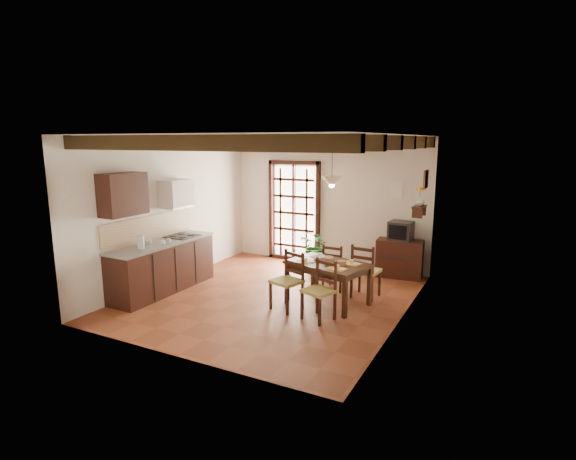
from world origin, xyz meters
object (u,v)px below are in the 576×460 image
Objects in this scene: kitchen_counter at (163,266)px; potted_plant at (315,244)px; pendant_lamp at (332,180)px; chair_far_left at (335,275)px; chair_near_right at (319,301)px; dining_table at (328,268)px; chair_near_left at (287,291)px; sideboard at (399,259)px; chair_far_right at (365,281)px; crt_tv at (401,231)px.

kitchen_counter is 3.14m from potted_plant.
chair_far_left is at bearing 103.55° from pendant_lamp.
chair_near_right is at bearing -64.89° from potted_plant.
dining_table is 0.81m from chair_near_left.
sideboard is (0.72, 2.04, -0.24)m from dining_table.
dining_table is 1.52× the size of chair_far_right.
kitchen_counter is 4.61m from sideboard.
kitchen_counter is at bearing -138.00° from crt_tv.
chair_far_right is (3.40, 1.36, -0.17)m from kitchen_counter.
chair_near_right is 0.96× the size of chair_far_right.
kitchen_counter is at bearing 26.47° from chair_far_right.
dining_table is at bearing 66.54° from chair_near_left.
chair_near_left is 0.54× the size of potted_plant.
kitchen_counter reaches higher than crt_tv.
chair_far_left is 1.03× the size of pendant_lamp.
sideboard is 1.93× the size of crt_tv.
pendant_lamp is at bearing 71.04° from chair_near_left.
chair_near_right is 1.97m from pendant_lamp.
chair_far_left is 0.65m from chair_far_right.
chair_far_left is at bearing 92.50° from chair_near_left.
chair_near_left is at bearing 5.22° from kitchen_counter.
crt_tv is at bearing -94.60° from chair_far_right.
sideboard is at bearing -122.46° from chair_far_left.
chair_near_right is 1.99× the size of crt_tv.
chair_near_left is at bearing -116.06° from dining_table.
crt_tv is at bearing 11.90° from potted_plant.
kitchen_counter is 2.66× the size of pendant_lamp.
chair_near_right reaches higher than dining_table.
dining_table is at bearing 103.00° from chair_far_left.
pendant_lamp reaches higher than chair_near_left.
dining_table is 2.17m from sideboard.
pendant_lamp reaches higher than sideboard.
pendant_lamp is (0.97, -1.57, 1.51)m from potted_plant.
chair_near_left is at bearing 54.45° from chair_far_right.
potted_plant is at bearing -163.85° from crt_tv.
dining_table is 1.63× the size of sideboard.
chair_far_left is at bearing -128.79° from sideboard.
chair_far_right reaches higher than chair_near_left.
crt_tv is (0.24, 1.46, 0.65)m from chair_far_right.
potted_plant is (-1.12, 2.40, 0.28)m from chair_near_right.
chair_near_left is 1.49m from chair_far_right.
chair_far_left is (0.33, 1.29, -0.03)m from chair_near_left.
potted_plant reaches higher than chair_near_right.
chair_near_left is 1.96m from pendant_lamp.
pendant_lamp is (-0.72, -1.94, 1.69)m from sideboard.
chair_far_right is at bearing 63.73° from dining_table.
dining_table is 0.82m from chair_far_left.
dining_table is at bearing -59.91° from potted_plant.
dining_table is at bearing 54.35° from chair_far_right.
chair_near_left is 2.31m from potted_plant.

